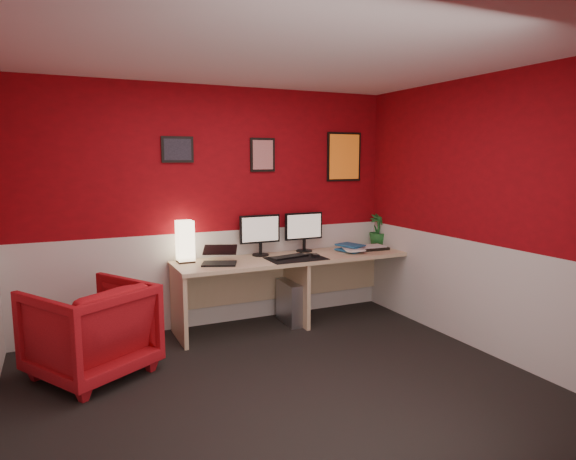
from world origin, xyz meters
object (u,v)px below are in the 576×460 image
Objects in this scene: monitor_left at (260,229)px; zen_tray at (371,248)px; desk at (296,290)px; monitor_right at (304,226)px; shoji_lamp at (185,243)px; pc_tower at (292,302)px; armchair at (91,330)px; potted_plant at (378,230)px; laptop at (219,254)px.

monitor_left is 1.33m from zen_tray.
desk is 0.72m from monitor_right.
shoji_lamp is 1.32m from pc_tower.
monitor_left reaches higher than armchair.
pc_tower is (-0.99, 0.01, -0.52)m from zen_tray.
potted_plant is (0.23, 0.19, 0.17)m from zen_tray.
pc_tower is at bearing 179.14° from zen_tray.
monitor_right is 1.54× the size of potted_plant.
shoji_lamp is 0.38m from laptop.
armchair is at bearing -166.58° from desk.
laptop is 1.83m from zen_tray.
monitor_right is (1.34, 0.03, 0.09)m from shoji_lamp.
monitor_left reaches higher than shoji_lamp.
desk is at bearing 161.91° from armchair.
zen_tray is at bearing -139.22° from potted_plant.
monitor_left is 1.54× the size of potted_plant.
shoji_lamp reaches higher than potted_plant.
shoji_lamp is 0.69× the size of monitor_left.
zen_tray is 1.12m from pc_tower.
zen_tray is at bearing 0.63° from desk.
desk reaches higher than pc_tower.
shoji_lamp is at bearing 170.57° from desk.
desk is at bearing -30.14° from pc_tower.
monitor_left is at bearing 151.04° from pc_tower.
monitor_right is (0.53, 0.02, 0.00)m from monitor_left.
monitor_right is at bearing 1.69° from monitor_left.
monitor_left is 1.29× the size of pc_tower.
laptop is at bearing -177.73° from zen_tray.
pc_tower is (0.83, 0.09, -0.61)m from laptop.
monitor_left is 0.86m from pc_tower.
armchair is at bearing -162.66° from monitor_right.
monitor_right reaches higher than shoji_lamp.
armchair is at bearing -144.06° from shoji_lamp.
potted_plant is (1.18, 0.21, 0.55)m from desk.
monitor_left is at bearing 48.50° from laptop.
monitor_right is (1.07, 0.28, 0.18)m from laptop.
shoji_lamp is 1.21× the size of laptop.
laptop is at bearing -154.03° from monitor_left.
shoji_lamp is 1.06× the size of potted_plant.
shoji_lamp is 0.89× the size of pc_tower.
potted_plant is (1.51, 0.00, -0.10)m from monitor_left.
laptop is 2.07m from potted_plant.
monitor_right reaches higher than laptop.
monitor_right is at bearing 1.14° from shoji_lamp.
shoji_lamp is 1.14× the size of zen_tray.
monitor_left is 0.53m from monitor_right.
potted_plant is (0.98, -0.01, -0.10)m from monitor_right.
monitor_right is 1.29× the size of pc_tower.
laptop is 0.57× the size of monitor_right.
desk is at bearing -170.13° from potted_plant.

